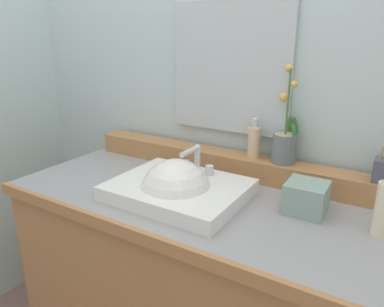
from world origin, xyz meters
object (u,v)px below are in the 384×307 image
Objects in this scene: soap_bar at (166,165)px; sink_basin at (177,193)px; tissue_box at (306,198)px; soap_dispenser at (254,141)px; potted_plant at (285,142)px.

sink_basin is at bearing -41.58° from soap_bar.
tissue_box is at bearing 2.08° from soap_bar.
soap_bar is 0.54× the size of tissue_box.
soap_dispenser is 1.25× the size of tissue_box.
sink_basin reaches higher than tissue_box.
soap_bar is 0.19× the size of potted_plant.
sink_basin is 0.45m from tissue_box.
sink_basin is at bearing -162.35° from tissue_box.
potted_plant reaches higher than sink_basin.
tissue_box reaches higher than soap_bar.
potted_plant is 0.13m from soap_dispenser.
soap_dispenser is 0.35m from tissue_box.
soap_dispenser is at bearing 144.04° from tissue_box.
sink_basin reaches higher than soap_bar.
tissue_box is at bearing -53.87° from potted_plant.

